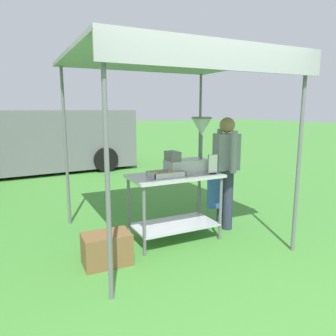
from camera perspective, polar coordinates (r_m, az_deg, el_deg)
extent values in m
plane|color=#478E38|center=(8.72, -14.24, -1.24)|extent=(70.00, 70.00, 0.00)
cylinder|color=slate|center=(2.80, -10.78, -1.42)|extent=(0.04, 0.04, 2.31)
cylinder|color=slate|center=(4.06, 22.34, 1.66)|extent=(0.04, 0.04, 2.31)
cylinder|color=slate|center=(4.92, -17.77, 3.36)|extent=(0.04, 0.04, 2.31)
cylinder|color=slate|center=(5.73, 5.70, 4.75)|extent=(0.04, 0.04, 2.31)
cube|color=#939399|center=(4.23, 0.32, 18.83)|extent=(2.51, 2.39, 0.05)
cube|color=#939399|center=(3.20, 10.46, 18.91)|extent=(2.51, 0.02, 0.24)
cube|color=#B7B7BC|center=(4.14, 1.23, -1.43)|extent=(1.19, 0.63, 0.04)
cube|color=#B7B7BC|center=(4.32, 1.20, -10.04)|extent=(1.09, 0.58, 0.02)
cylinder|color=slate|center=(3.81, -4.26, -9.49)|extent=(0.04, 0.04, 0.85)
cylinder|color=slate|center=(4.31, 9.35, -7.19)|extent=(0.04, 0.04, 0.85)
cylinder|color=slate|center=(4.28, -6.99, -7.26)|extent=(0.04, 0.04, 0.85)
cylinder|color=slate|center=(4.73, 5.56, -5.49)|extent=(0.04, 0.04, 0.85)
cube|color=#B7B7BC|center=(4.00, -0.33, -1.50)|extent=(0.43, 0.27, 0.01)
cube|color=#B7B7BC|center=(3.88, 0.49, -1.33)|extent=(0.43, 0.01, 0.06)
cube|color=#B7B7BC|center=(4.10, -1.11, -0.68)|extent=(0.43, 0.01, 0.06)
cube|color=#B7B7BC|center=(3.91, -3.07, -1.26)|extent=(0.01, 0.27, 0.06)
cube|color=#B7B7BC|center=(4.09, 2.29, -0.74)|extent=(0.01, 0.27, 0.06)
torus|color=#EAB251|center=(3.93, -1.47, -1.44)|extent=(0.11, 0.11, 0.03)
torus|color=#EAB251|center=(4.00, 1.27, -1.23)|extent=(0.11, 0.11, 0.03)
torus|color=#EAB251|center=(4.02, -0.96, -1.16)|extent=(0.11, 0.11, 0.03)
torus|color=#EAB251|center=(4.07, 0.41, -1.00)|extent=(0.09, 0.09, 0.03)
torus|color=#EAB251|center=(3.95, -0.30, -1.38)|extent=(0.11, 0.11, 0.03)
torus|color=#EAB251|center=(4.09, 1.45, -0.95)|extent=(0.11, 0.11, 0.03)
torus|color=#EAB251|center=(3.99, -2.71, -1.27)|extent=(0.09, 0.09, 0.03)
torus|color=#EAB251|center=(4.07, 0.52, -0.70)|extent=(0.12, 0.12, 0.03)
torus|color=#EAB251|center=(4.12, 1.25, -0.56)|extent=(0.10, 0.10, 0.03)
torus|color=#EAB251|center=(3.95, -2.31, -1.04)|extent=(0.12, 0.12, 0.03)
torus|color=#EAB251|center=(4.00, 0.93, -0.89)|extent=(0.08, 0.08, 0.03)
torus|color=#EAB251|center=(3.96, -0.39, -1.01)|extent=(0.10, 0.10, 0.03)
torus|color=#EAB251|center=(4.04, 0.73, -0.78)|extent=(0.10, 0.10, 0.03)
torus|color=#EAB251|center=(3.97, 0.84, -0.96)|extent=(0.12, 0.12, 0.03)
cube|color=#B7B7BC|center=(4.24, 3.35, 0.32)|extent=(0.56, 0.28, 0.18)
cube|color=slate|center=(4.11, 0.82, 2.15)|extent=(0.14, 0.22, 0.12)
cylinder|color=slate|center=(4.31, 5.92, 3.78)|extent=(0.04, 0.04, 0.31)
cone|color=#B7B7BC|center=(4.29, 5.99, 7.29)|extent=(0.25, 0.25, 0.22)
cylinder|color=slate|center=(4.29, 6.02, 8.89)|extent=(0.27, 0.27, 0.02)
cube|color=black|center=(4.22, 7.98, -0.95)|extent=(0.08, 0.05, 0.02)
cube|color=white|center=(4.19, 8.02, 0.75)|extent=(0.13, 0.01, 0.24)
cylinder|color=#2D3347|center=(4.70, 10.64, -5.69)|extent=(0.14, 0.14, 0.86)
cylinder|color=#2D3347|center=(4.87, 9.58, -5.07)|extent=(0.14, 0.14, 0.86)
cube|color=gray|center=(4.65, 10.37, 2.84)|extent=(0.37, 0.28, 0.52)
cube|color=#335BA3|center=(4.67, 8.88, -2.45)|extent=(0.32, 0.08, 0.80)
cylinder|color=gray|center=(4.45, 11.65, 2.80)|extent=(0.10, 0.10, 0.58)
cylinder|color=gray|center=(4.84, 9.22, 3.49)|extent=(0.10, 0.10, 0.58)
sphere|color=#A87A56|center=(4.61, 10.53, 7.52)|extent=(0.22, 0.22, 0.22)
cube|color=brown|center=(3.76, -10.86, -13.97)|extent=(0.53, 0.35, 0.36)
cube|color=slate|center=(9.55, -21.97, 4.72)|extent=(5.13, 2.22, 1.60)
cylinder|color=black|center=(9.08, -11.13, 1.52)|extent=(0.69, 0.28, 0.68)
cylinder|color=black|center=(10.84, -14.37, 2.82)|extent=(0.69, 0.28, 0.68)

